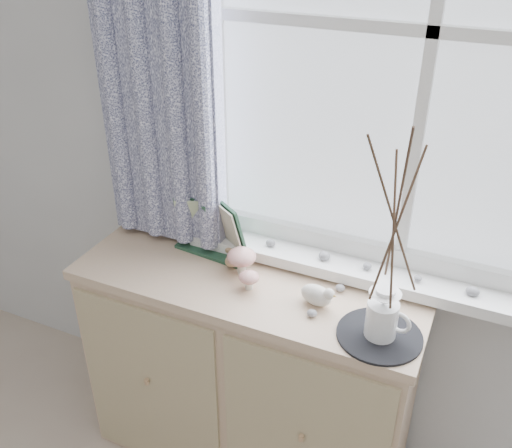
% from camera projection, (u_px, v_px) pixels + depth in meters
% --- Properties ---
extents(sideboard, '(1.20, 0.45, 0.85)m').
position_uv_depth(sideboard, '(249.00, 372.00, 2.12)').
color(sideboard, tan).
rests_on(sideboard, ground).
extents(botanical_book, '(0.32, 0.16, 0.22)m').
position_uv_depth(botanical_book, '(208.00, 230.00, 1.98)').
color(botanical_book, '#20442F').
rests_on(botanical_book, sideboard).
extents(toadstool_cluster, '(0.14, 0.15, 0.09)m').
position_uv_depth(toadstool_cluster, '(243.00, 263.00, 1.89)').
color(toadstool_cluster, beige).
rests_on(toadstool_cluster, sideboard).
extents(wooden_eggs, '(0.09, 0.11, 0.06)m').
position_uv_depth(wooden_eggs, '(232.00, 255.00, 1.99)').
color(wooden_eggs, tan).
rests_on(wooden_eggs, sideboard).
extents(songbird_figurine, '(0.15, 0.09, 0.07)m').
position_uv_depth(songbird_figurine, '(316.00, 294.00, 1.78)').
color(songbird_figurine, silver).
rests_on(songbird_figurine, sideboard).
extents(crocheted_doily, '(0.25, 0.25, 0.01)m').
position_uv_depth(crocheted_doily, '(379.00, 335.00, 1.66)').
color(crocheted_doily, black).
rests_on(crocheted_doily, sideboard).
extents(twig_pitcher, '(0.29, 0.29, 0.69)m').
position_uv_depth(twig_pitcher, '(396.00, 218.00, 1.46)').
color(twig_pitcher, white).
rests_on(twig_pitcher, crocheted_doily).
extents(sideboard_pebbles, '(0.25, 0.19, 0.02)m').
position_uv_depth(sideboard_pebbles, '(345.00, 310.00, 1.75)').
color(sideboard_pebbles, gray).
rests_on(sideboard_pebbles, sideboard).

